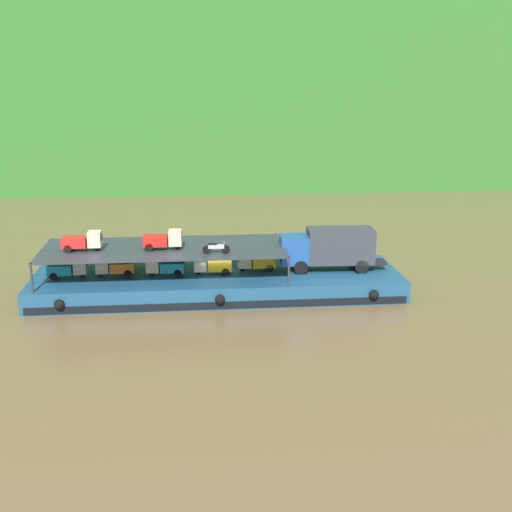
{
  "coord_description": "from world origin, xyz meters",
  "views": [
    {
      "loc": [
        -1.72,
        -47.17,
        15.56
      ],
      "look_at": [
        2.84,
        0.0,
        2.7
      ],
      "focal_mm": 47.4,
      "sensor_mm": 36.0,
      "label": 1
    }
  ],
  "objects_px": {
    "mini_truck_lower_bow": "(256,261)",
    "mini_truck_upper_mid": "(163,240)",
    "mini_truck_upper_stern": "(83,241)",
    "covered_lorry": "(330,248)",
    "mini_truck_lower_stern": "(68,268)",
    "mini_truck_lower_aft": "(114,266)",
    "motorcycle_upper_port": "(216,248)",
    "cargo_barge": "(217,283)",
    "mini_truck_lower_mid": "(164,266)",
    "mini_truck_lower_fore": "(212,265)"
  },
  "relations": [
    {
      "from": "cargo_barge",
      "to": "mini_truck_lower_stern",
      "type": "distance_m",
      "value": 10.69
    },
    {
      "from": "mini_truck_lower_aft",
      "to": "covered_lorry",
      "type": "bearing_deg",
      "value": -0.04
    },
    {
      "from": "mini_truck_lower_stern",
      "to": "mini_truck_lower_aft",
      "type": "xyz_separation_m",
      "value": [
        3.21,
        0.13,
        0.0
      ]
    },
    {
      "from": "mini_truck_lower_aft",
      "to": "motorcycle_upper_port",
      "type": "xyz_separation_m",
      "value": [
        7.23,
        -2.11,
        1.74
      ]
    },
    {
      "from": "covered_lorry",
      "to": "mini_truck_lower_fore",
      "type": "distance_m",
      "value": 8.72
    },
    {
      "from": "covered_lorry",
      "to": "mini_truck_upper_mid",
      "type": "bearing_deg",
      "value": -177.78
    },
    {
      "from": "mini_truck_lower_bow",
      "to": "motorcycle_upper_port",
      "type": "bearing_deg",
      "value": -140.36
    },
    {
      "from": "mini_truck_upper_stern",
      "to": "motorcycle_upper_port",
      "type": "bearing_deg",
      "value": -10.9
    },
    {
      "from": "mini_truck_lower_aft",
      "to": "mini_truck_lower_mid",
      "type": "distance_m",
      "value": 3.59
    },
    {
      "from": "cargo_barge",
      "to": "mini_truck_lower_stern",
      "type": "bearing_deg",
      "value": -179.51
    },
    {
      "from": "mini_truck_lower_stern",
      "to": "mini_truck_lower_aft",
      "type": "distance_m",
      "value": 3.21
    },
    {
      "from": "mini_truck_lower_stern",
      "to": "mini_truck_lower_bow",
      "type": "height_order",
      "value": "same"
    },
    {
      "from": "cargo_barge",
      "to": "mini_truck_upper_mid",
      "type": "xyz_separation_m",
      "value": [
        -3.79,
        -0.43,
        3.44
      ]
    },
    {
      "from": "cargo_barge",
      "to": "covered_lorry",
      "type": "distance_m",
      "value": 8.61
    },
    {
      "from": "mini_truck_lower_stern",
      "to": "mini_truck_lower_aft",
      "type": "height_order",
      "value": "same"
    },
    {
      "from": "mini_truck_lower_stern",
      "to": "mini_truck_lower_bow",
      "type": "distance_m",
      "value": 13.45
    },
    {
      "from": "mini_truck_lower_stern",
      "to": "mini_truck_upper_mid",
      "type": "height_order",
      "value": "mini_truck_upper_mid"
    },
    {
      "from": "cargo_barge",
      "to": "mini_truck_lower_fore",
      "type": "distance_m",
      "value": 1.51
    },
    {
      "from": "mini_truck_lower_stern",
      "to": "covered_lorry",
      "type": "bearing_deg",
      "value": 0.38
    },
    {
      "from": "mini_truck_lower_stern",
      "to": "mini_truck_upper_mid",
      "type": "bearing_deg",
      "value": -2.89
    },
    {
      "from": "mini_truck_lower_bow",
      "to": "mini_truck_upper_stern",
      "type": "xyz_separation_m",
      "value": [
        -12.25,
        -0.7,
        2.0
      ]
    },
    {
      "from": "mini_truck_lower_stern",
      "to": "mini_truck_lower_mid",
      "type": "relative_size",
      "value": 1.0
    },
    {
      "from": "covered_lorry",
      "to": "mini_truck_lower_bow",
      "type": "relative_size",
      "value": 2.84
    },
    {
      "from": "mini_truck_lower_bow",
      "to": "mini_truck_upper_mid",
      "type": "relative_size",
      "value": 1.01
    },
    {
      "from": "covered_lorry",
      "to": "mini_truck_lower_aft",
      "type": "xyz_separation_m",
      "value": [
        -15.64,
        0.01,
        -1.0
      ]
    },
    {
      "from": "cargo_barge",
      "to": "mini_truck_lower_aft",
      "type": "distance_m",
      "value": 7.52
    },
    {
      "from": "covered_lorry",
      "to": "mini_truck_lower_mid",
      "type": "height_order",
      "value": "covered_lorry"
    },
    {
      "from": "covered_lorry",
      "to": "mini_truck_lower_bow",
      "type": "height_order",
      "value": "covered_lorry"
    },
    {
      "from": "covered_lorry",
      "to": "mini_truck_lower_stern",
      "type": "distance_m",
      "value": 18.88
    },
    {
      "from": "cargo_barge",
      "to": "mini_truck_lower_bow",
      "type": "xyz_separation_m",
      "value": [
        2.85,
        0.42,
        1.44
      ]
    },
    {
      "from": "mini_truck_lower_stern",
      "to": "mini_truck_lower_mid",
      "type": "distance_m",
      "value": 6.8
    },
    {
      "from": "mini_truck_lower_mid",
      "to": "mini_truck_lower_fore",
      "type": "xyz_separation_m",
      "value": [
        3.4,
        -0.01,
        0.0
      ]
    },
    {
      "from": "cargo_barge",
      "to": "mini_truck_lower_mid",
      "type": "relative_size",
      "value": 9.49
    },
    {
      "from": "covered_lorry",
      "to": "motorcycle_upper_port",
      "type": "relative_size",
      "value": 4.16
    },
    {
      "from": "mini_truck_lower_stern",
      "to": "mini_truck_lower_fore",
      "type": "distance_m",
      "value": 10.19
    },
    {
      "from": "motorcycle_upper_port",
      "to": "mini_truck_lower_stern",
      "type": "bearing_deg",
      "value": 169.27
    },
    {
      "from": "cargo_barge",
      "to": "motorcycle_upper_port",
      "type": "distance_m",
      "value": 3.8
    },
    {
      "from": "mini_truck_lower_mid",
      "to": "mini_truck_upper_mid",
      "type": "xyz_separation_m",
      "value": [
        0.0,
        -0.26,
        2.0
      ]
    },
    {
      "from": "mini_truck_lower_fore",
      "to": "mini_truck_lower_bow",
      "type": "distance_m",
      "value": 3.3
    },
    {
      "from": "mini_truck_lower_aft",
      "to": "mini_truck_upper_mid",
      "type": "relative_size",
      "value": 1.01
    },
    {
      "from": "mini_truck_lower_bow",
      "to": "motorcycle_upper_port",
      "type": "xyz_separation_m",
      "value": [
        -3.0,
        -2.49,
        1.74
      ]
    },
    {
      "from": "mini_truck_lower_bow",
      "to": "mini_truck_upper_mid",
      "type": "xyz_separation_m",
      "value": [
        -6.64,
        -0.85,
        2.0
      ]
    },
    {
      "from": "covered_lorry",
      "to": "mini_truck_lower_aft",
      "type": "distance_m",
      "value": 15.67
    },
    {
      "from": "mini_truck_lower_bow",
      "to": "mini_truck_upper_mid",
      "type": "height_order",
      "value": "mini_truck_upper_mid"
    },
    {
      "from": "mini_truck_lower_aft",
      "to": "mini_truck_lower_bow",
      "type": "xyz_separation_m",
      "value": [
        10.23,
        0.37,
        0.0
      ]
    },
    {
      "from": "mini_truck_lower_aft",
      "to": "mini_truck_lower_fore",
      "type": "height_order",
      "value": "same"
    },
    {
      "from": "mini_truck_lower_mid",
      "to": "mini_truck_upper_stern",
      "type": "distance_m",
      "value": 5.95
    },
    {
      "from": "mini_truck_upper_stern",
      "to": "mini_truck_upper_mid",
      "type": "height_order",
      "value": "same"
    },
    {
      "from": "mini_truck_lower_stern",
      "to": "mini_truck_lower_bow",
      "type": "relative_size",
      "value": 1.0
    },
    {
      "from": "mini_truck_lower_bow",
      "to": "motorcycle_upper_port",
      "type": "height_order",
      "value": "motorcycle_upper_port"
    }
  ]
}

